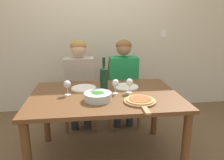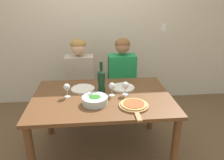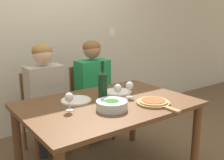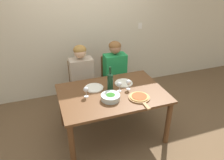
# 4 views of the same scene
# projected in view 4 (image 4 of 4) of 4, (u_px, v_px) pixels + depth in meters

# --- Properties ---
(ground_plane) EXTENTS (40.00, 40.00, 0.00)m
(ground_plane) POSITION_uv_depth(u_px,v_px,m) (112.00, 133.00, 3.43)
(ground_plane) COLOR brown
(back_wall) EXTENTS (10.00, 0.06, 2.70)m
(back_wall) POSITION_uv_depth(u_px,v_px,m) (86.00, 25.00, 4.02)
(back_wall) COLOR beige
(back_wall) RESTS_ON ground
(dining_table) EXTENTS (1.49, 1.02, 0.74)m
(dining_table) POSITION_uv_depth(u_px,v_px,m) (112.00, 98.00, 3.13)
(dining_table) COLOR brown
(dining_table) RESTS_ON ground
(chair_left) EXTENTS (0.42, 0.42, 0.89)m
(chair_left) POSITION_uv_depth(u_px,v_px,m) (81.00, 83.00, 3.85)
(chair_left) COLOR brown
(chair_left) RESTS_ON ground
(chair_right) EXTENTS (0.42, 0.42, 0.89)m
(chair_right) POSITION_uv_depth(u_px,v_px,m) (113.00, 78.00, 4.02)
(chair_right) COLOR brown
(chair_right) RESTS_ON ground
(person_woman) EXTENTS (0.47, 0.51, 1.21)m
(person_woman) POSITION_uv_depth(u_px,v_px,m) (82.00, 73.00, 3.64)
(person_woman) COLOR #28282D
(person_woman) RESTS_ON ground
(person_man) EXTENTS (0.47, 0.51, 1.21)m
(person_man) POSITION_uv_depth(u_px,v_px,m) (115.00, 68.00, 3.81)
(person_man) COLOR #28282D
(person_man) RESTS_ON ground
(wine_bottle) EXTENTS (0.08, 0.08, 0.36)m
(wine_bottle) POSITION_uv_depth(u_px,v_px,m) (110.00, 81.00, 3.08)
(wine_bottle) COLOR black
(wine_bottle) RESTS_ON dining_table
(broccoli_bowl) EXTENTS (0.26, 0.26, 0.08)m
(broccoli_bowl) POSITION_uv_depth(u_px,v_px,m) (111.00, 97.00, 2.90)
(broccoli_bowl) COLOR silver
(broccoli_bowl) RESTS_ON dining_table
(dinner_plate_left) EXTENTS (0.27, 0.27, 0.02)m
(dinner_plate_left) POSITION_uv_depth(u_px,v_px,m) (94.00, 88.00, 3.18)
(dinner_plate_left) COLOR silver
(dinner_plate_left) RESTS_ON dining_table
(dinner_plate_right) EXTENTS (0.27, 0.27, 0.02)m
(dinner_plate_right) POSITION_uv_depth(u_px,v_px,m) (124.00, 83.00, 3.31)
(dinner_plate_right) COLOR silver
(dinner_plate_right) RESTS_ON dining_table
(pizza_on_board) EXTENTS (0.29, 0.43, 0.04)m
(pizza_on_board) POSITION_uv_depth(u_px,v_px,m) (139.00, 97.00, 2.94)
(pizza_on_board) COLOR #9E7042
(pizza_on_board) RESTS_ON dining_table
(wine_glass_left) EXTENTS (0.07, 0.07, 0.15)m
(wine_glass_left) POSITION_uv_depth(u_px,v_px,m) (86.00, 90.00, 2.94)
(wine_glass_left) COLOR silver
(wine_glass_left) RESTS_ON dining_table
(wine_glass_right) EXTENTS (0.07, 0.07, 0.15)m
(wine_glass_right) POSITION_uv_depth(u_px,v_px,m) (129.00, 83.00, 3.12)
(wine_glass_right) COLOR silver
(wine_glass_right) RESTS_ON dining_table
(wine_glass_centre) EXTENTS (0.07, 0.07, 0.15)m
(wine_glass_centre) POSITION_uv_depth(u_px,v_px,m) (119.00, 85.00, 3.07)
(wine_glass_centre) COLOR silver
(wine_glass_centre) RESTS_ON dining_table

